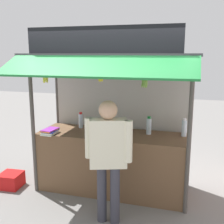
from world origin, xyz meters
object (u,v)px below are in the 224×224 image
(banana_bunch_leftmost, at_px, (144,82))
(banana_bunch_rightmost, at_px, (101,76))
(magazine_stack_center, at_px, (102,133))
(plastic_crate, at_px, (11,180))
(water_bottle_mid_right, at_px, (149,126))
(water_bottle_front_right, at_px, (184,128))
(banana_bunch_inner_right, at_px, (45,77))
(magazine_stack_far_left, at_px, (50,131))
(vendor_person, at_px, (108,151))
(water_bottle_front_left, at_px, (81,120))

(banana_bunch_leftmost, bearing_deg, banana_bunch_rightmost, 179.75)
(magazine_stack_center, xyz_separation_m, plastic_crate, (-1.52, -0.31, -0.86))
(water_bottle_mid_right, distance_m, magazine_stack_center, 0.74)
(water_bottle_front_right, height_order, banana_bunch_inner_right, banana_bunch_inner_right)
(banana_bunch_inner_right, bearing_deg, banana_bunch_rightmost, 0.13)
(water_bottle_mid_right, distance_m, banana_bunch_leftmost, 0.97)
(banana_bunch_leftmost, bearing_deg, banana_bunch_inner_right, 179.97)
(water_bottle_mid_right, xyz_separation_m, magazine_stack_center, (-0.69, -0.22, -0.11))
(magazine_stack_far_left, bearing_deg, vendor_person, -27.25)
(water_bottle_front_right, distance_m, water_bottle_front_left, 1.71)
(banana_bunch_leftmost, height_order, vendor_person, banana_bunch_leftmost)
(magazine_stack_center, height_order, plastic_crate, magazine_stack_center)
(water_bottle_mid_right, xyz_separation_m, magazine_stack_far_left, (-1.50, -0.43, -0.09))
(banana_bunch_rightmost, bearing_deg, plastic_crate, 176.87)
(water_bottle_front_left, relative_size, plastic_crate, 0.79)
(banana_bunch_inner_right, distance_m, plastic_crate, 1.92)
(water_bottle_mid_right, height_order, magazine_stack_far_left, water_bottle_mid_right)
(magazine_stack_far_left, bearing_deg, banana_bunch_leftmost, -7.24)
(banana_bunch_leftmost, relative_size, banana_bunch_rightmost, 1.27)
(magazine_stack_center, bearing_deg, water_bottle_mid_right, 17.77)
(water_bottle_front_left, bearing_deg, vendor_person, -52.72)
(vendor_person, xyz_separation_m, plastic_crate, (-1.86, 0.49, -0.87))
(magazine_stack_far_left, height_order, magazine_stack_center, magazine_stack_far_left)
(plastic_crate, bearing_deg, water_bottle_front_left, 29.22)
(magazine_stack_far_left, distance_m, banana_bunch_rightmost, 1.30)
(banana_bunch_inner_right, bearing_deg, vendor_person, -20.36)
(water_bottle_front_left, height_order, magazine_stack_far_left, water_bottle_front_left)
(banana_bunch_inner_right, height_order, vendor_person, banana_bunch_inner_right)
(banana_bunch_rightmost, bearing_deg, magazine_stack_center, 105.62)
(banana_bunch_rightmost, height_order, plastic_crate, banana_bunch_rightmost)
(magazine_stack_far_left, bearing_deg, water_bottle_mid_right, 15.92)
(water_bottle_mid_right, height_order, plastic_crate, water_bottle_mid_right)
(magazine_stack_far_left, xyz_separation_m, banana_bunch_leftmost, (1.51, -0.19, 0.84))
(magazine_stack_far_left, relative_size, banana_bunch_leftmost, 0.99)
(banana_bunch_leftmost, distance_m, banana_bunch_rightmost, 0.60)
(water_bottle_front_left, distance_m, vendor_person, 1.35)
(water_bottle_front_right, relative_size, vendor_person, 0.17)
(water_bottle_front_left, distance_m, banana_bunch_leftmost, 1.56)
(water_bottle_front_left, relative_size, banana_bunch_leftmost, 0.87)
(magazine_stack_far_left, bearing_deg, banana_bunch_rightmost, -11.73)
(water_bottle_front_right, distance_m, banana_bunch_inner_right, 2.20)
(banana_bunch_inner_right, xyz_separation_m, vendor_person, (1.06, -0.39, -0.88))
(magazine_stack_far_left, relative_size, plastic_crate, 0.90)
(banana_bunch_rightmost, bearing_deg, vendor_person, -60.39)
(water_bottle_front_left, height_order, banana_bunch_rightmost, banana_bunch_rightmost)
(water_bottle_front_left, xyz_separation_m, vendor_person, (0.81, -1.07, -0.10))
(water_bottle_front_right, distance_m, magazine_stack_center, 1.26)
(magazine_stack_center, xyz_separation_m, banana_bunch_leftmost, (0.71, -0.40, 0.86))
(magazine_stack_far_left, distance_m, vendor_person, 1.28)
(water_bottle_front_left, xyz_separation_m, banana_bunch_rightmost, (0.59, -0.67, 0.82))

